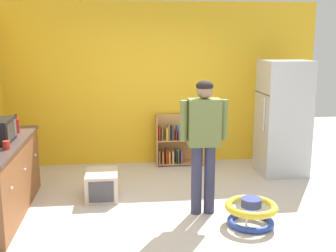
% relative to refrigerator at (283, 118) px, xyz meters
% --- Properties ---
extents(ground_plane, '(12.00, 12.00, 0.00)m').
position_rel_refrigerator_xyz_m(ground_plane, '(-1.79, -1.48, -0.89)').
color(ground_plane, beige).
rests_on(ground_plane, ground).
extents(back_wall, '(5.20, 0.06, 2.70)m').
position_rel_refrigerator_xyz_m(back_wall, '(-1.79, 0.85, 0.46)').
color(back_wall, yellow).
rests_on(back_wall, ground).
extents(refrigerator, '(0.73, 0.68, 1.78)m').
position_rel_refrigerator_xyz_m(refrigerator, '(0.00, 0.00, 0.00)').
color(refrigerator, '#B7BABF').
rests_on(refrigerator, ground).
extents(bookshelf, '(0.80, 0.28, 0.85)m').
position_rel_refrigerator_xyz_m(bookshelf, '(-1.59, 0.66, -0.52)').
color(bookshelf, tan).
rests_on(bookshelf, ground).
extents(standing_person, '(0.57, 0.22, 1.63)m').
position_rel_refrigerator_xyz_m(standing_person, '(-1.54, -1.41, 0.09)').
color(standing_person, '#33344F').
rests_on(standing_person, ground).
extents(baby_walker, '(0.60, 0.60, 0.32)m').
position_rel_refrigerator_xyz_m(baby_walker, '(-1.05, -1.81, -0.73)').
color(baby_walker, '#2C47B8').
rests_on(baby_walker, ground).
extents(pet_carrier, '(0.42, 0.55, 0.36)m').
position_rel_refrigerator_xyz_m(pet_carrier, '(-2.78, -0.77, -0.71)').
color(pet_carrier, beige).
rests_on(pet_carrier, ground).
extents(ketchup_bottle, '(0.07, 0.07, 0.25)m').
position_rel_refrigerator_xyz_m(ketchup_bottle, '(-3.86, -0.66, 0.11)').
color(ketchup_bottle, red).
rests_on(ketchup_bottle, kitchen_counter).
extents(red_cup, '(0.08, 0.08, 0.09)m').
position_rel_refrigerator_xyz_m(red_cup, '(-3.78, -1.50, 0.06)').
color(red_cup, red).
rests_on(red_cup, kitchen_counter).
extents(teal_cup, '(0.08, 0.08, 0.09)m').
position_rel_refrigerator_xyz_m(teal_cup, '(-4.05, -0.44, 0.06)').
color(teal_cup, teal).
rests_on(teal_cup, kitchen_counter).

